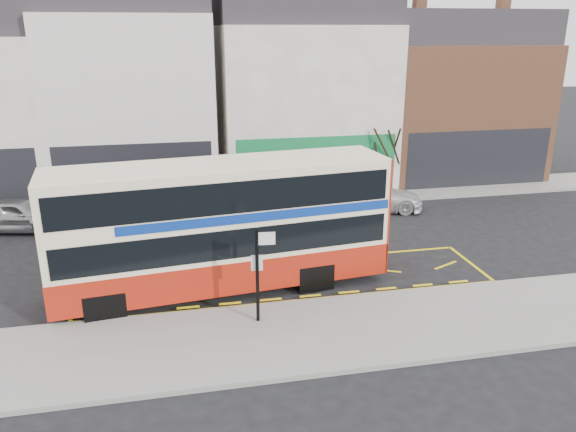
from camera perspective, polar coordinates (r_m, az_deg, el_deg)
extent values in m
plane|color=black|center=(18.38, 0.98, -8.50)|extent=(120.00, 120.00, 0.00)
cube|color=gray|center=(16.39, 2.79, -11.84)|extent=(40.00, 4.00, 0.15)
cube|color=gray|center=(18.02, 1.25, -8.82)|extent=(40.00, 0.15, 0.15)
cube|color=gray|center=(28.44, -3.89, 1.57)|extent=(50.00, 3.00, 0.15)
cube|color=silver|center=(31.26, -15.35, 10.82)|extent=(8.00, 8.00, 9.00)
cube|color=black|center=(27.88, -15.25, 3.86)|extent=(7.36, 0.06, 3.20)
cube|color=black|center=(27.95, -15.22, 3.47)|extent=(5.60, 0.04, 2.00)
cube|color=white|center=(32.04, 1.24, 11.18)|extent=(9.00, 8.00, 8.50)
cube|color=#28262B|center=(31.79, 1.31, 20.43)|extent=(9.00, 7.20, 1.80)
cube|color=#14723B|center=(28.72, 2.99, 4.91)|extent=(8.28, 0.06, 3.20)
cube|color=black|center=(28.78, 2.97, 4.54)|extent=(6.30, 0.04, 2.00)
cube|color=#A05F40|center=(35.22, 15.90, 10.34)|extent=(9.00, 8.00, 7.50)
cube|color=#28262B|center=(34.91, 16.60, 17.90)|extent=(9.00, 7.20, 1.80)
cube|color=#A05F40|center=(32.86, 13.24, 20.44)|extent=(0.60, 0.60, 1.20)
cube|color=#A05F40|center=(35.18, 21.04, 19.59)|extent=(0.60, 0.60, 1.20)
cube|color=black|center=(32.16, 18.78, 5.43)|extent=(8.28, 0.06, 3.20)
cube|color=black|center=(32.22, 18.72, 5.09)|extent=(6.30, 0.04, 2.00)
cube|color=#F6E6BB|center=(18.32, -6.71, -0.76)|extent=(11.05, 3.69, 3.99)
cube|color=#A01C0C|center=(18.85, -6.54, -4.93)|extent=(11.09, 3.74, 1.08)
cube|color=#A01C0C|center=(20.04, 8.57, 0.86)|extent=(0.35, 2.49, 3.99)
cube|color=black|center=(18.42, -6.68, -1.55)|extent=(10.62, 3.70, 0.94)
cube|color=black|center=(17.96, -6.85, 2.88)|extent=(10.62, 3.70, 0.99)
cube|color=navy|center=(18.37, -3.76, 1.08)|extent=(8.90, 3.49, 0.30)
cube|color=black|center=(18.30, -23.44, -3.99)|extent=(0.32, 2.26, 1.58)
cube|color=black|center=(17.76, -24.15, 1.17)|extent=(0.32, 2.26, 0.99)
cube|color=black|center=(17.99, -23.79, -1.23)|extent=(0.25, 1.72, 0.34)
cube|color=#F6E6BB|center=(17.78, -6.94, 5.17)|extent=(11.04, 3.60, 0.12)
cylinder|color=black|center=(17.71, -18.09, -8.81)|extent=(1.01, 0.39, 0.99)
cylinder|color=black|center=(19.73, -18.22, -5.94)|extent=(1.01, 0.39, 0.99)
cylinder|color=black|center=(18.77, 2.83, -6.25)|extent=(1.01, 0.39, 0.99)
cylinder|color=black|center=(20.69, 0.61, -3.80)|extent=(1.01, 0.39, 0.99)
cube|color=black|center=(16.26, -3.14, -6.10)|extent=(0.10, 0.10, 2.87)
cube|color=white|center=(15.83, -2.17, -2.28)|extent=(0.52, 0.09, 0.42)
cube|color=white|center=(16.16, -3.17, -4.78)|extent=(0.34, 0.06, 0.48)
imported|color=#98989C|center=(26.82, -25.73, 0.14)|extent=(4.58, 2.62, 1.47)
imported|color=#3D3F45|center=(25.72, -4.82, 1.25)|extent=(4.73, 2.73, 1.47)
imported|color=silver|center=(27.29, 8.45, 2.06)|extent=(5.20, 3.07, 1.41)
cylinder|color=black|center=(29.90, 9.68, 3.72)|extent=(0.24, 0.24, 1.68)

